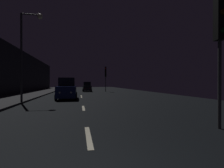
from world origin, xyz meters
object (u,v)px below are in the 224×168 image
at_px(traffic_light_near_right, 220,25).
at_px(car_distant_taillights, 87,87).
at_px(traffic_light_far_right, 106,74).
at_px(streetlamp_overhead, 27,43).
at_px(car_approaching_headlights, 67,89).

bearing_deg(traffic_light_near_right, car_distant_taillights, -160.01).
relative_size(traffic_light_far_right, car_distant_taillights, 1.26).
bearing_deg(traffic_light_near_right, streetlamp_overhead, -123.37).
bearing_deg(streetlamp_overhead, car_distant_taillights, 72.88).
xyz_separation_m(traffic_light_far_right, streetlamp_overhead, (-8.94, -16.46, 1.44)).
distance_m(streetlamp_overhead, car_approaching_headlights, 5.78).
bearing_deg(traffic_light_near_right, car_approaching_headlights, -141.16).
bearing_deg(car_approaching_headlights, traffic_light_near_right, 26.01).
height_order(streetlamp_overhead, car_distant_taillights, streetlamp_overhead).
bearing_deg(car_distant_taillights, car_approaching_headlights, 169.61).
relative_size(streetlamp_overhead, car_distant_taillights, 1.97).
bearing_deg(traffic_light_far_right, car_approaching_headlights, -17.04).
distance_m(traffic_light_far_right, car_distant_taillights, 4.52).
xyz_separation_m(traffic_light_near_right, streetlamp_overhead, (-9.04, 9.42, 1.11)).
relative_size(traffic_light_near_right, car_distant_taillights, 1.37).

